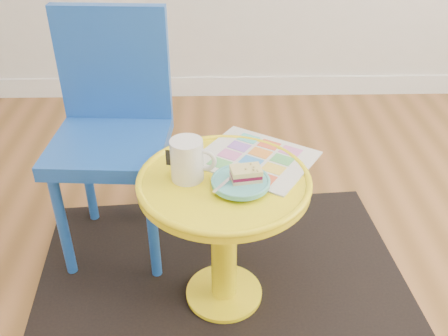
{
  "coord_description": "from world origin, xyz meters",
  "views": [
    {
      "loc": [
        -0.34,
        -0.88,
        1.31
      ],
      "look_at": [
        -0.31,
        0.34,
        0.53
      ],
      "focal_mm": 40.0,
      "sensor_mm": 36.0,
      "label": 1
    }
  ],
  "objects_px": {
    "side_table": "(224,216)",
    "plate": "(241,182)",
    "newspaper": "(256,158)",
    "mug": "(188,159)",
    "chair": "(112,122)"
  },
  "relations": [
    {
      "from": "side_table",
      "to": "mug",
      "type": "bearing_deg",
      "value": 174.73
    },
    {
      "from": "mug",
      "to": "chair",
      "type": "bearing_deg",
      "value": 143.59
    },
    {
      "from": "side_table",
      "to": "mug",
      "type": "relative_size",
      "value": 3.78
    },
    {
      "from": "side_table",
      "to": "plate",
      "type": "bearing_deg",
      "value": -41.77
    },
    {
      "from": "chair",
      "to": "mug",
      "type": "distance_m",
      "value": 0.43
    },
    {
      "from": "newspaper",
      "to": "plate",
      "type": "height_order",
      "value": "plate"
    },
    {
      "from": "chair",
      "to": "mug",
      "type": "xyz_separation_m",
      "value": [
        0.28,
        -0.33,
        0.05
      ]
    },
    {
      "from": "side_table",
      "to": "chair",
      "type": "height_order",
      "value": "chair"
    },
    {
      "from": "newspaper",
      "to": "chair",
      "type": "bearing_deg",
      "value": -172.11
    },
    {
      "from": "newspaper",
      "to": "mug",
      "type": "xyz_separation_m",
      "value": [
        -0.21,
        -0.1,
        0.06
      ]
    },
    {
      "from": "side_table",
      "to": "newspaper",
      "type": "xyz_separation_m",
      "value": [
        0.1,
        0.11,
        0.14
      ]
    },
    {
      "from": "side_table",
      "to": "chair",
      "type": "xyz_separation_m",
      "value": [
        -0.38,
        0.34,
        0.16
      ]
    },
    {
      "from": "side_table",
      "to": "newspaper",
      "type": "bearing_deg",
      "value": 47.74
    },
    {
      "from": "side_table",
      "to": "mug",
      "type": "distance_m",
      "value": 0.23
    },
    {
      "from": "plate",
      "to": "chair",
      "type": "bearing_deg",
      "value": 138.24
    }
  ]
}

